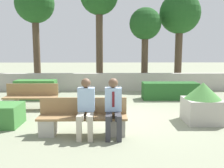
# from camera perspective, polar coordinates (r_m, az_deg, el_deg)

# --- Properties ---
(ground_plane) EXTENTS (60.00, 60.00, 0.00)m
(ground_plane) POSITION_cam_1_polar(r_m,az_deg,el_deg) (7.43, 2.41, -7.42)
(ground_plane) COLOR gray
(perimeter_wall) EXTENTS (11.67, 0.30, 0.83)m
(perimeter_wall) POSITION_cam_1_polar(r_m,az_deg,el_deg) (11.91, 1.20, 0.47)
(perimeter_wall) COLOR #ADA89E
(perimeter_wall) RESTS_ON ground_plane
(bench_front) EXTENTS (2.06, 0.48, 0.83)m
(bench_front) POSITION_cam_1_polar(r_m,az_deg,el_deg) (5.90, -6.70, -8.28)
(bench_front) COLOR #937047
(bench_front) RESTS_ON ground_plane
(bench_left_side) EXTENTS (1.72, 0.48, 0.83)m
(bench_left_side) POSITION_cam_1_polar(r_m,az_deg,el_deg) (8.63, -18.02, -3.51)
(bench_left_side) COLOR #937047
(bench_left_side) RESTS_ON ground_plane
(person_seated_man) EXTENTS (0.38, 0.64, 1.32)m
(person_seated_man) POSITION_cam_1_polar(r_m,az_deg,el_deg) (5.63, 0.30, -4.80)
(person_seated_man) COLOR #333338
(person_seated_man) RESTS_ON ground_plane
(person_seated_woman) EXTENTS (0.38, 0.64, 1.32)m
(person_seated_woman) POSITION_cam_1_polar(r_m,az_deg,el_deg) (5.66, -6.00, -4.81)
(person_seated_woman) COLOR #B2A893
(person_seated_woman) RESTS_ON ground_plane
(hedge_block_near_left) EXTENTS (1.57, 0.65, 0.76)m
(hedge_block_near_left) POSITION_cam_1_polar(r_m,az_deg,el_deg) (10.37, -16.96, -1.22)
(hedge_block_near_left) COLOR #33702D
(hedge_block_near_left) RESTS_ON ground_plane
(hedge_block_mid_left) EXTENTS (2.15, 0.72, 0.67)m
(hedge_block_mid_left) POSITION_cam_1_polar(r_m,az_deg,el_deg) (10.16, 13.04, -1.51)
(hedge_block_mid_left) COLOR #235623
(hedge_block_mid_left) RESTS_ON ground_plane
(planter_corner_left) EXTENTS (0.96, 0.96, 1.09)m
(planter_corner_left) POSITION_cam_1_polar(r_m,az_deg,el_deg) (7.17, 19.95, -3.95)
(planter_corner_left) COLOR #ADA89E
(planter_corner_left) RESTS_ON ground_plane
(tree_leftmost) EXTENTS (2.08, 2.08, 5.43)m
(tree_leftmost) POSITION_cam_1_polar(r_m,az_deg,el_deg) (14.47, -17.25, 16.70)
(tree_leftmost) COLOR #473828
(tree_leftmost) RESTS_ON ground_plane
(tree_center_right) EXTENTS (1.62, 1.62, 4.07)m
(tree_center_right) POSITION_cam_1_polar(r_m,az_deg,el_deg) (13.14, 7.60, 12.94)
(tree_center_right) COLOR #473828
(tree_center_right) RESTS_ON ground_plane
(tree_rightmost) EXTENTS (2.16, 2.16, 4.94)m
(tree_rightmost) POSITION_cam_1_polar(r_m,az_deg,el_deg) (14.14, 15.24, 14.94)
(tree_rightmost) COLOR #473828
(tree_rightmost) RESTS_ON ground_plane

